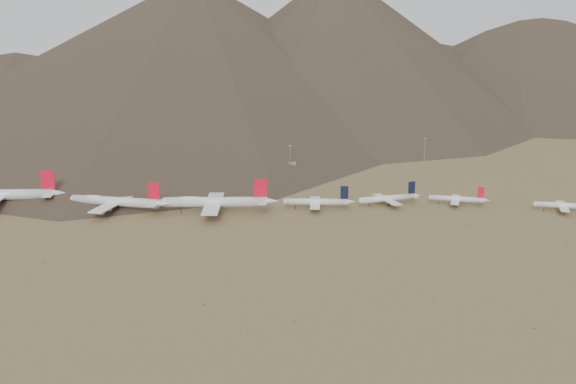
{
  "coord_description": "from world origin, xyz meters",
  "views": [
    {
      "loc": [
        24.49,
        -399.76,
        111.24
      ],
      "look_at": [
        26.57,
        30.0,
        10.75
      ],
      "focal_mm": 45.0,
      "sensor_mm": 36.0,
      "label": 1
    }
  ],
  "objects_px": {
    "widebody_west": "(1,195)",
    "narrowbody_a": "(318,202)",
    "narrowbody_b": "(389,198)",
    "widebody_east": "(216,202)",
    "widebody_centre": "(116,201)",
    "control_tower": "(292,171)"
  },
  "relations": [
    {
      "from": "widebody_west",
      "to": "narrowbody_b",
      "type": "distance_m",
      "value": 241.86
    },
    {
      "from": "narrowbody_a",
      "to": "narrowbody_b",
      "type": "relative_size",
      "value": 1.07
    },
    {
      "from": "widebody_east",
      "to": "narrowbody_b",
      "type": "distance_m",
      "value": 108.7
    },
    {
      "from": "widebody_west",
      "to": "narrowbody_b",
      "type": "height_order",
      "value": "widebody_west"
    },
    {
      "from": "narrowbody_b",
      "to": "control_tower",
      "type": "bearing_deg",
      "value": 107.91
    },
    {
      "from": "widebody_centre",
      "to": "narrowbody_b",
      "type": "xyz_separation_m",
      "value": [
        167.35,
        15.8,
        -2.06
      ]
    },
    {
      "from": "widebody_east",
      "to": "control_tower",
      "type": "distance_m",
      "value": 111.13
    },
    {
      "from": "widebody_east",
      "to": "narrowbody_a",
      "type": "xyz_separation_m",
      "value": [
        61.87,
        9.74,
        -2.47
      ]
    },
    {
      "from": "widebody_centre",
      "to": "control_tower",
      "type": "height_order",
      "value": "widebody_centre"
    },
    {
      "from": "widebody_west",
      "to": "narrowbody_a",
      "type": "xyz_separation_m",
      "value": [
        196.76,
        -6.81,
        -3.15
      ]
    },
    {
      "from": "control_tower",
      "to": "narrowbody_b",
      "type": "bearing_deg",
      "value": -53.56
    },
    {
      "from": "narrowbody_a",
      "to": "control_tower",
      "type": "distance_m",
      "value": 92.26
    },
    {
      "from": "control_tower",
      "to": "widebody_east",
      "type": "bearing_deg",
      "value": -114.92
    },
    {
      "from": "narrowbody_a",
      "to": "control_tower",
      "type": "height_order",
      "value": "narrowbody_a"
    },
    {
      "from": "widebody_centre",
      "to": "narrowbody_b",
      "type": "height_order",
      "value": "widebody_centre"
    },
    {
      "from": "narrowbody_b",
      "to": "widebody_west",
      "type": "bearing_deg",
      "value": 162.14
    },
    {
      "from": "narrowbody_a",
      "to": "widebody_west",
      "type": "bearing_deg",
      "value": -179.38
    },
    {
      "from": "widebody_west",
      "to": "widebody_centre",
      "type": "xyz_separation_m",
      "value": [
        74.47,
        -12.99,
        -1.24
      ]
    },
    {
      "from": "widebody_centre",
      "to": "widebody_east",
      "type": "bearing_deg",
      "value": 9.91
    },
    {
      "from": "widebody_west",
      "to": "narrowbody_a",
      "type": "height_order",
      "value": "widebody_west"
    },
    {
      "from": "widebody_west",
      "to": "narrowbody_b",
      "type": "bearing_deg",
      "value": -1.81
    },
    {
      "from": "widebody_east",
      "to": "narrowbody_a",
      "type": "height_order",
      "value": "widebody_east"
    }
  ]
}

